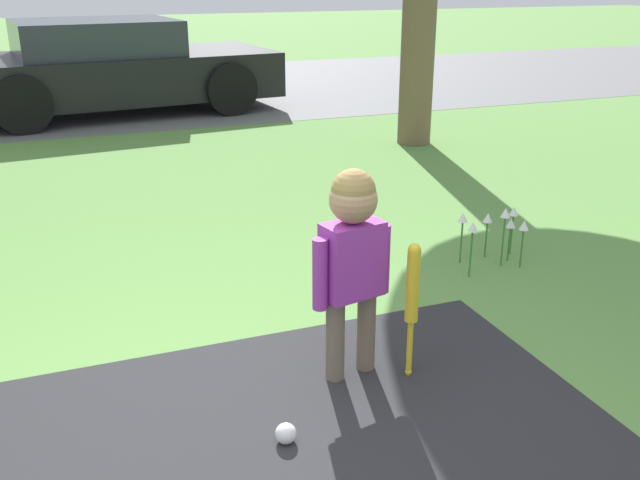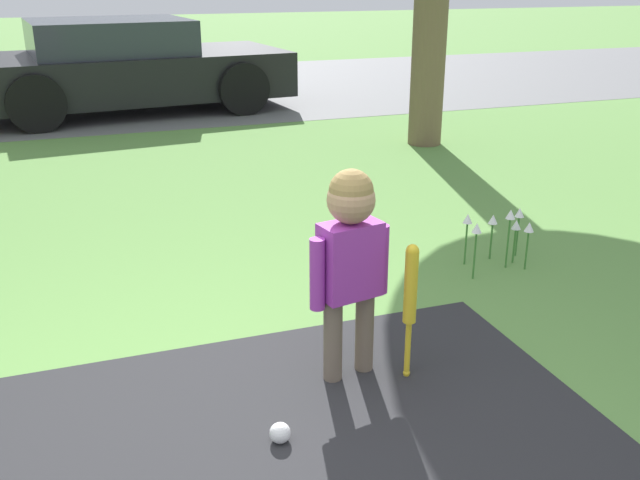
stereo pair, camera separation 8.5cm
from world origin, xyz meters
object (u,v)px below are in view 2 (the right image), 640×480
at_px(child, 350,246).
at_px(baseball_bat, 410,293).
at_px(sports_ball, 280,433).
at_px(parked_car, 125,67).

xyz_separation_m(child, baseball_bat, (0.25, -0.11, -0.22)).
relative_size(child, sports_ball, 11.53).
bearing_deg(parked_car, sports_ball, -96.89).
distance_m(child, sports_ball, 0.85).
height_order(baseball_bat, parked_car, parked_car).
relative_size(child, parked_car, 0.23).
bearing_deg(child, parked_car, 81.31).
relative_size(child, baseball_bat, 1.50).
xyz_separation_m(baseball_bat, sports_ball, (-0.70, -0.28, -0.39)).
bearing_deg(sports_ball, child, 41.09).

